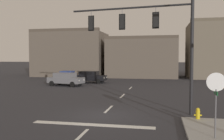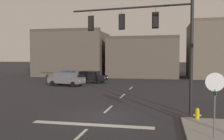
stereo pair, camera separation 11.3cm
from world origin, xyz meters
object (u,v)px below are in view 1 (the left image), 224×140
object	(u,v)px
car_lot_middle	(90,77)
car_lot_farside	(67,76)
car_lot_nearside	(66,79)
stop_sign	(216,89)
signal_mast_near_side	(150,32)
fire_hydrant	(198,116)

from	to	relation	value
car_lot_middle	car_lot_farside	xyz separation A→B (m)	(-3.12, -0.47, 0.00)
car_lot_nearside	car_lot_middle	world-z (taller)	same
car_lot_nearside	car_lot_middle	bearing A→B (deg)	66.27
car_lot_nearside	car_lot_farside	size ratio (longest dim) A/B	1.01
car_lot_middle	stop_sign	bearing A→B (deg)	-62.01
car_lot_middle	car_lot_farside	distance (m)	3.16
stop_sign	car_lot_farside	world-z (taller)	stop_sign
car_lot_nearside	signal_mast_near_side	bearing A→B (deg)	-50.10
fire_hydrant	car_lot_middle	bearing A→B (deg)	121.31
car_lot_farside	stop_sign	bearing A→B (deg)	-55.59
stop_sign	car_lot_nearside	world-z (taller)	stop_sign
car_lot_nearside	fire_hydrant	bearing A→B (deg)	-47.90
fire_hydrant	signal_mast_near_side	bearing A→B (deg)	143.63
car_lot_middle	signal_mast_near_side	bearing A→B (deg)	-62.34
signal_mast_near_side	car_lot_farside	distance (m)	21.18
signal_mast_near_side	car_lot_middle	distance (m)	19.95
signal_mast_near_side	car_lot_nearside	distance (m)	17.52
car_lot_middle	fire_hydrant	bearing A→B (deg)	-58.69
car_lot_nearside	car_lot_farside	world-z (taller)	same
stop_sign	car_lot_middle	size ratio (longest dim) A/B	0.62
car_lot_farside	fire_hydrant	xyz separation A→B (m)	(14.82, -18.76, -0.53)
stop_sign	car_lot_middle	world-z (taller)	stop_sign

